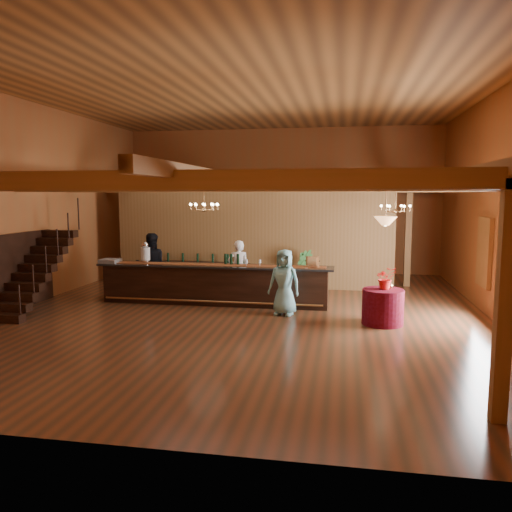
% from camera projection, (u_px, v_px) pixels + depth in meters
% --- Properties ---
extents(floor, '(14.00, 14.00, 0.00)m').
position_uv_depth(floor, '(246.00, 312.00, 12.80)').
color(floor, brown).
rests_on(floor, ground).
extents(ceiling, '(14.00, 14.00, 0.00)m').
position_uv_depth(ceiling, '(245.00, 91.00, 12.12)').
color(ceiling, '#AF6E33').
rests_on(ceiling, wall_back).
extents(wall_back, '(12.00, 0.10, 5.50)m').
position_uv_depth(wall_back, '(281.00, 201.00, 19.30)').
color(wall_back, '#965328').
rests_on(wall_back, floor).
extents(wall_front, '(12.00, 0.10, 5.50)m').
position_uv_depth(wall_front, '(125.00, 217.00, 5.62)').
color(wall_front, '#965328').
rests_on(wall_front, floor).
extents(wall_left, '(0.10, 14.00, 5.50)m').
position_uv_depth(wall_left, '(29.00, 204.00, 13.50)').
color(wall_left, '#965328').
rests_on(wall_left, floor).
extents(wall_right, '(0.10, 14.00, 5.50)m').
position_uv_depth(wall_right, '(502.00, 205.00, 11.43)').
color(wall_right, '#965328').
rests_on(wall_right, floor).
extents(beam_grid, '(11.90, 13.90, 0.39)m').
position_uv_depth(beam_grid, '(249.00, 185.00, 12.90)').
color(beam_grid, '#965D33').
rests_on(beam_grid, wall_left).
extents(support_posts, '(9.20, 10.20, 3.20)m').
position_uv_depth(support_posts, '(242.00, 252.00, 12.11)').
color(support_posts, '#965D33').
rests_on(support_posts, floor).
extents(partition_wall, '(9.00, 0.18, 3.10)m').
position_uv_depth(partition_wall, '(252.00, 239.00, 16.12)').
color(partition_wall, brown).
rests_on(partition_wall, floor).
extents(window_right_back, '(0.12, 1.05, 1.75)m').
position_uv_depth(window_right_back, '(485.00, 252.00, 12.56)').
color(window_right_back, white).
rests_on(window_right_back, wall_right).
extents(staircase, '(1.00, 2.80, 2.00)m').
position_uv_depth(staircase, '(34.00, 272.00, 12.89)').
color(staircase, black).
rests_on(staircase, floor).
extents(backroom_boxes, '(4.10, 0.60, 1.10)m').
position_uv_depth(backroom_boxes, '(267.00, 263.00, 18.16)').
color(backroom_boxes, black).
rests_on(backroom_boxes, floor).
extents(tasting_bar, '(6.51, 0.85, 1.10)m').
position_uv_depth(tasting_bar, '(214.00, 284.00, 13.68)').
color(tasting_bar, black).
rests_on(tasting_bar, floor).
extents(beverage_dispenser, '(0.26, 0.26, 0.60)m').
position_uv_depth(beverage_dispenser, '(145.00, 253.00, 13.97)').
color(beverage_dispenser, silver).
rests_on(beverage_dispenser, tasting_bar).
extents(glass_rack_tray, '(0.50, 0.50, 0.10)m').
position_uv_depth(glass_rack_tray, '(110.00, 261.00, 14.08)').
color(glass_rack_tray, gray).
rests_on(glass_rack_tray, tasting_bar).
extents(raffle_drum, '(0.34, 0.24, 0.30)m').
position_uv_depth(raffle_drum, '(312.00, 261.00, 13.08)').
color(raffle_drum, '#9C713E').
rests_on(raffle_drum, tasting_bar).
extents(bar_bottle_0, '(0.07, 0.07, 0.30)m').
position_uv_depth(bar_bottle_0, '(225.00, 259.00, 13.66)').
color(bar_bottle_0, black).
rests_on(bar_bottle_0, tasting_bar).
extents(bar_bottle_1, '(0.07, 0.07, 0.30)m').
position_uv_depth(bar_bottle_1, '(231.00, 259.00, 13.64)').
color(bar_bottle_1, black).
rests_on(bar_bottle_1, tasting_bar).
extents(bar_bottle_2, '(0.07, 0.07, 0.30)m').
position_uv_depth(bar_bottle_2, '(238.00, 259.00, 13.60)').
color(bar_bottle_2, black).
rests_on(bar_bottle_2, tasting_bar).
extents(backbar_shelf, '(2.95, 0.83, 0.82)m').
position_uv_depth(backbar_shelf, '(205.00, 275.00, 16.16)').
color(backbar_shelf, black).
rests_on(backbar_shelf, floor).
extents(round_table, '(0.95, 0.95, 0.82)m').
position_uv_depth(round_table, '(383.00, 307.00, 11.54)').
color(round_table, '#460203').
rests_on(round_table, floor).
extents(chandelier_left, '(0.80, 0.80, 0.68)m').
position_uv_depth(chandelier_left, '(204.00, 206.00, 13.57)').
color(chandelier_left, '#B4824D').
rests_on(chandelier_left, beam_grid).
extents(chandelier_right, '(0.80, 0.80, 0.73)m').
position_uv_depth(chandelier_right, '(395.00, 208.00, 13.61)').
color(chandelier_right, '#B4824D').
rests_on(chandelier_right, beam_grid).
extents(pendant_lamp, '(0.52, 0.52, 0.90)m').
position_uv_depth(pendant_lamp, '(386.00, 221.00, 11.30)').
color(pendant_lamp, '#B4824D').
rests_on(pendant_lamp, beam_grid).
extents(bartender, '(0.69, 0.53, 1.70)m').
position_uv_depth(bartender, '(239.00, 269.00, 14.38)').
color(bartender, white).
rests_on(bartender, floor).
extents(staff_second, '(1.13, 1.04, 1.86)m').
position_uv_depth(staff_second, '(151.00, 264.00, 14.79)').
color(staff_second, black).
rests_on(staff_second, floor).
extents(guest, '(0.90, 0.69, 1.65)m').
position_uv_depth(guest, '(284.00, 282.00, 12.41)').
color(guest, '#7EC7CC').
rests_on(guest, floor).
extents(floor_plant, '(0.86, 0.76, 1.33)m').
position_uv_depth(floor_plant, '(301.00, 271.00, 15.38)').
color(floor_plant, '#285624').
rests_on(floor_plant, floor).
extents(table_flowers, '(0.55, 0.51, 0.52)m').
position_uv_depth(table_flowers, '(386.00, 278.00, 11.49)').
color(table_flowers, red).
rests_on(table_flowers, round_table).
extents(table_vase, '(0.20, 0.20, 0.33)m').
position_uv_depth(table_vase, '(389.00, 282.00, 11.55)').
color(table_vase, '#B4824D').
rests_on(table_vase, round_table).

